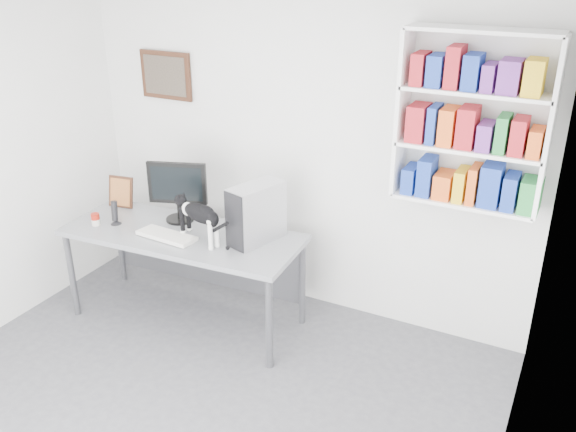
{
  "coord_description": "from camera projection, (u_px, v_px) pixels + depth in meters",
  "views": [
    {
      "loc": [
        2.13,
        -2.37,
        2.95
      ],
      "look_at": [
        0.14,
        1.53,
        1.0
      ],
      "focal_mm": 38.0,
      "sensor_mm": 36.0,
      "label": 1
    }
  ],
  "objects": [
    {
      "name": "cat",
      "position": [
        200.0,
        223.0,
        4.72
      ],
      "size": [
        0.57,
        0.29,
        0.34
      ],
      "primitive_type": null,
      "rotation": [
        0.0,
        0.0,
        -0.27
      ],
      "color": "black",
      "rests_on": "desk"
    },
    {
      "name": "soup_can",
      "position": [
        96.0,
        219.0,
        5.06
      ],
      "size": [
        0.09,
        0.09,
        0.1
      ],
      "primitive_type": "cylinder",
      "rotation": [
        0.0,
        0.0,
        0.27
      ],
      "color": "#A91C0E",
      "rests_on": "desk"
    },
    {
      "name": "speaker",
      "position": [
        115.0,
        212.0,
        5.05
      ],
      "size": [
        0.12,
        0.12,
        0.21
      ],
      "primitive_type": "cylinder",
      "rotation": [
        0.0,
        0.0,
        0.44
      ],
      "color": "black",
      "rests_on": "desk"
    },
    {
      "name": "wall_art",
      "position": [
        166.0,
        75.0,
        5.38
      ],
      "size": [
        0.52,
        0.04,
        0.42
      ],
      "primitive_type": "cube",
      "color": "#402214",
      "rests_on": "room"
    },
    {
      "name": "pc_tower",
      "position": [
        257.0,
        213.0,
        4.72
      ],
      "size": [
        0.33,
        0.51,
        0.47
      ],
      "primitive_type": "cube",
      "rotation": [
        0.0,
        0.0,
        -0.29
      ],
      "color": "#B7B6BB",
      "rests_on": "desk"
    },
    {
      "name": "bookshelf",
      "position": [
        473.0,
        121.0,
        4.18
      ],
      "size": [
        1.03,
        0.28,
        1.24
      ],
      "primitive_type": "cube",
      "color": "white",
      "rests_on": "room"
    },
    {
      "name": "keyboard",
      "position": [
        167.0,
        236.0,
        4.85
      ],
      "size": [
        0.5,
        0.22,
        0.04
      ],
      "primitive_type": "cube",
      "rotation": [
        0.0,
        0.0,
        -0.06
      ],
      "color": "silver",
      "rests_on": "desk"
    },
    {
      "name": "monitor",
      "position": [
        178.0,
        191.0,
        5.06
      ],
      "size": [
        0.54,
        0.39,
        0.53
      ],
      "primitive_type": "cube",
      "rotation": [
        0.0,
        0.0,
        0.34
      ],
      "color": "black",
      "rests_on": "desk"
    },
    {
      "name": "desk",
      "position": [
        186.0,
        276.0,
        5.11
      ],
      "size": [
        2.01,
        0.89,
        0.82
      ],
      "primitive_type": "cube",
      "rotation": [
        0.0,
        0.0,
        0.07
      ],
      "color": "slate",
      "rests_on": "room"
    },
    {
      "name": "leaning_print",
      "position": [
        121.0,
        191.0,
        5.38
      ],
      "size": [
        0.24,
        0.13,
        0.29
      ],
      "primitive_type": "cube",
      "rotation": [
        0.0,
        0.0,
        0.16
      ],
      "color": "#402214",
      "rests_on": "desk"
    },
    {
      "name": "room",
      "position": [
        144.0,
        253.0,
        3.46
      ],
      "size": [
        4.01,
        4.01,
        2.7
      ],
      "color": "#5D5D63",
      "rests_on": "ground"
    }
  ]
}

